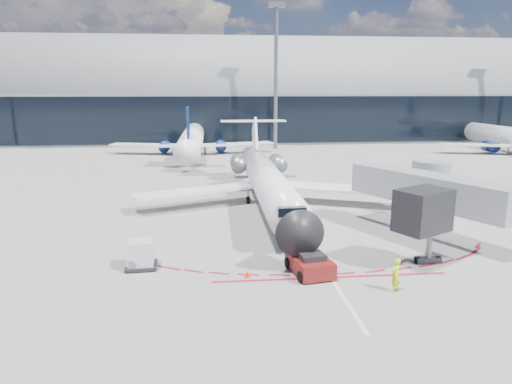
{
  "coord_description": "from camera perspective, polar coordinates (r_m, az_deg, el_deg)",
  "views": [
    {
      "loc": [
        -6.82,
        -35.99,
        10.81
      ],
      "look_at": [
        -3.37,
        -0.69,
        2.81
      ],
      "focal_mm": 32.0,
      "sensor_mm": 36.0,
      "label": 1
    }
  ],
  "objects": [
    {
      "name": "ramp_worker",
      "position": [
        26.3,
        17.04,
        -9.89
      ],
      "size": [
        0.83,
        0.8,
        1.91
      ],
      "primitive_type": "imported",
      "rotation": [
        0.0,
        0.0,
        3.84
      ],
      "color": "#ECFF1A",
      "rests_on": "ground"
    },
    {
      "name": "uld_container",
      "position": [
        29.15,
        -14.2,
        -7.61
      ],
      "size": [
        1.99,
        1.73,
        1.78
      ],
      "rotation": [
        0.0,
        0.0,
        0.06
      ],
      "color": "black",
      "rests_on": "ground"
    },
    {
      "name": "terminal_building",
      "position": [
        101.22,
        -1.76,
        11.41
      ],
      "size": [
        150.0,
        24.15,
        24.0
      ],
      "color": "gray",
      "rests_on": "ground"
    },
    {
      "name": "jet_bridge",
      "position": [
        37.74,
        20.67,
        -0.05
      ],
      "size": [
        10.03,
        15.2,
        4.9
      ],
      "color": "#93969B",
      "rests_on": "ground"
    },
    {
      "name": "bg_airliner_1",
      "position": [
        79.07,
        -7.99,
        8.57
      ],
      "size": [
        32.52,
        34.43,
        10.52
      ],
      "primitive_type": null,
      "color": "white",
      "rests_on": "ground"
    },
    {
      "name": "ground",
      "position": [
        38.19,
        4.94,
        -3.78
      ],
      "size": [
        260.0,
        260.0,
        0.0
      ],
      "primitive_type": "plane",
      "color": "slate",
      "rests_on": "ground"
    },
    {
      "name": "safety_cone_right",
      "position": [
        31.07,
        6.77,
        -7.23
      ],
      "size": [
        0.38,
        0.38,
        0.52
      ],
      "primitive_type": "cone",
      "color": "#FF3205",
      "rests_on": "ground"
    },
    {
      "name": "apron_centerline",
      "position": [
        40.08,
        4.43,
        -2.97
      ],
      "size": [
        0.25,
        40.0,
        0.01
      ],
      "primitive_type": "cube",
      "color": "silver",
      "rests_on": "ground"
    },
    {
      "name": "apron_stop_bar",
      "position": [
        27.62,
        9.33,
        -10.5
      ],
      "size": [
        14.0,
        0.25,
        0.01
      ],
      "primitive_type": "cube",
      "color": "maroon",
      "rests_on": "ground"
    },
    {
      "name": "regional_jet",
      "position": [
        42.49,
        1.35,
        1.54
      ],
      "size": [
        25.04,
        30.87,
        7.73
      ],
      "color": "white",
      "rests_on": "ground"
    },
    {
      "name": "safety_cone_left",
      "position": [
        27.22,
        -1.07,
        -10.17
      ],
      "size": [
        0.33,
        0.33,
        0.46
      ],
      "primitive_type": "cone",
      "color": "#FF3205",
      "rests_on": "ground"
    },
    {
      "name": "pushback_tug",
      "position": [
        27.84,
        6.75,
        -8.9
      ],
      "size": [
        2.7,
        5.33,
        1.36
      ],
      "rotation": [
        0.0,
        0.0,
        0.17
      ],
      "color": "#5C130D",
      "rests_on": "ground"
    },
    {
      "name": "light_mast_centre",
      "position": [
        84.83,
        2.5,
        13.84
      ],
      "size": [
        0.7,
        0.7,
        25.0
      ],
      "primitive_type": "cylinder",
      "color": "slate",
      "rests_on": "ground"
    }
  ]
}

